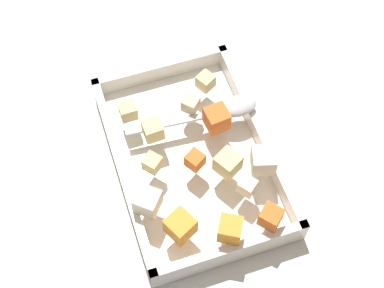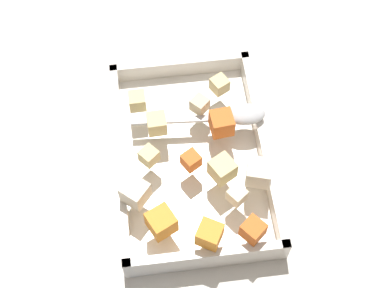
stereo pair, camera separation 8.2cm
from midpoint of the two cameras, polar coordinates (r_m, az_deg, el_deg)
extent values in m
plane|color=beige|center=(0.86, -1.17, -2.50)|extent=(4.00, 4.00, 0.00)
cube|color=white|center=(0.86, -2.71, -1.90)|extent=(0.34, 0.23, 0.01)
cube|color=white|center=(0.83, -9.86, -3.16)|extent=(0.34, 0.01, 0.03)
cube|color=white|center=(0.86, 4.11, 0.85)|extent=(0.34, 0.01, 0.03)
cube|color=white|center=(0.93, -5.74, 7.23)|extent=(0.01, 0.23, 0.03)
cube|color=white|center=(0.77, 0.82, -11.17)|extent=(0.01, 0.23, 0.03)
cube|color=orange|center=(0.75, -4.32, -8.59)|extent=(0.05, 0.05, 0.03)
cube|color=orange|center=(0.76, 4.97, -7.66)|extent=(0.04, 0.04, 0.03)
cube|color=orange|center=(0.80, -2.61, -1.91)|extent=(0.03, 0.03, 0.02)
cube|color=orange|center=(0.83, -0.28, 2.37)|extent=(0.04, 0.04, 0.03)
cube|color=orange|center=(0.75, 0.77, -8.92)|extent=(0.04, 0.04, 0.03)
cube|color=beige|center=(0.78, 2.68, -4.56)|extent=(0.03, 0.03, 0.02)
cube|color=beige|center=(0.85, -2.91, 3.84)|extent=(0.03, 0.03, 0.02)
cube|color=#E0CC89|center=(0.85, -9.24, 3.13)|extent=(0.03, 0.03, 0.03)
cube|color=#E0CC89|center=(0.79, 0.73, -2.22)|extent=(0.04, 0.04, 0.03)
cube|color=#E0CC89|center=(0.87, -1.29, 6.16)|extent=(0.03, 0.03, 0.02)
cube|color=#E0CC89|center=(0.80, -6.90, -2.36)|extent=(0.03, 0.03, 0.02)
cube|color=#E0CC89|center=(0.83, -6.81, 1.21)|extent=(0.03, 0.03, 0.03)
cube|color=silver|center=(0.77, -7.57, -6.08)|extent=(0.05, 0.05, 0.03)
cube|color=silver|center=(0.80, 4.37, -1.93)|extent=(0.04, 0.04, 0.03)
ellipsoid|color=silver|center=(0.85, 1.84, 3.65)|extent=(0.04, 0.06, 0.02)
cube|color=silver|center=(0.85, -4.82, 1.93)|extent=(0.02, 0.14, 0.01)
camera|label=1|loc=(0.04, -92.87, -4.88)|focal=52.55mm
camera|label=2|loc=(0.04, 87.13, 4.88)|focal=52.55mm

